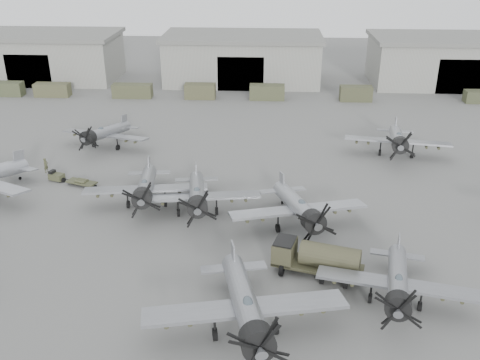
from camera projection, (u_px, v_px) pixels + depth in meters
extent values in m
plane|color=#5B5B59|center=(207.00, 266.00, 44.81)|extent=(220.00, 220.00, 0.00)
cube|color=gray|center=(42.00, 58.00, 101.17)|extent=(28.00, 14.00, 8.00)
cube|color=slate|center=(39.00, 34.00, 99.34)|extent=(29.00, 14.80, 0.70)
cube|color=black|center=(28.00, 71.00, 95.42)|extent=(8.12, 0.40, 6.00)
cube|color=gray|center=(242.00, 60.00, 99.36)|extent=(28.00, 14.00, 8.00)
cube|color=slate|center=(243.00, 36.00, 97.53)|extent=(29.00, 14.80, 0.70)
cube|color=black|center=(241.00, 74.00, 93.61)|extent=(8.12, 0.40, 6.00)
cube|color=gray|center=(450.00, 62.00, 97.55)|extent=(28.00, 14.00, 8.00)
cube|color=slate|center=(454.00, 38.00, 95.73)|extent=(29.00, 14.80, 0.70)
cube|color=black|center=(461.00, 77.00, 91.80)|extent=(8.12, 0.40, 6.00)
cube|color=#42482F|center=(4.00, 89.00, 91.58)|extent=(6.58, 2.20, 2.37)
cube|color=#494A30|center=(52.00, 90.00, 91.20)|extent=(5.93, 2.20, 2.25)
cube|color=#44462E|center=(132.00, 91.00, 90.53)|extent=(6.64, 2.20, 2.30)
cube|color=#48482F|center=(200.00, 91.00, 89.94)|extent=(5.14, 2.20, 2.50)
cube|color=#43472E|center=(267.00, 92.00, 89.40)|extent=(5.82, 2.20, 2.49)
cube|color=#41422B|center=(356.00, 93.00, 88.71)|extent=(5.27, 2.20, 2.46)
cylinder|color=gray|center=(244.00, 299.00, 36.81)|extent=(4.04, 11.96, 3.49)
cylinder|color=black|center=(258.00, 342.00, 31.74)|extent=(2.44, 2.16, 2.33)
cube|color=gray|center=(245.00, 308.00, 36.33)|extent=(14.19, 5.24, 0.63)
cube|color=gray|center=(233.00, 255.00, 41.46)|extent=(0.51, 1.85, 2.23)
ellipsoid|color=#3F4C54|center=(248.00, 303.00, 34.78)|extent=(0.93, 1.45, 0.63)
cylinder|color=black|center=(215.00, 334.00, 36.59)|extent=(0.49, 0.94, 0.89)
cylinder|color=black|center=(276.00, 328.00, 37.17)|extent=(0.49, 0.94, 0.89)
cylinder|color=black|center=(234.00, 284.00, 42.19)|extent=(0.20, 0.38, 0.36)
cylinder|color=gray|center=(398.00, 277.00, 39.80)|extent=(3.58, 10.08, 2.95)
cylinder|color=black|center=(398.00, 306.00, 35.62)|extent=(2.08, 1.85, 1.96)
cube|color=gray|center=(397.00, 284.00, 39.40)|extent=(11.97, 4.62, 0.53)
cube|color=gray|center=(399.00, 245.00, 43.62)|extent=(0.46, 1.56, 1.89)
ellipsoid|color=#3F4C54|center=(399.00, 279.00, 38.12)|extent=(0.80, 1.23, 0.53)
cylinder|color=black|center=(370.00, 298.00, 40.31)|extent=(0.42, 0.80, 0.76)
cylinder|color=black|center=(420.00, 306.00, 39.43)|extent=(0.42, 0.80, 0.76)
cylinder|color=black|center=(395.00, 268.00, 44.24)|extent=(0.18, 0.32, 0.30)
cube|color=#A0A2A9|center=(19.00, 158.00, 59.80)|extent=(0.83, 1.64, 2.09)
cylinder|color=black|center=(20.00, 178.00, 60.52)|extent=(0.25, 0.36, 0.34)
cylinder|color=gray|center=(146.00, 184.00, 54.34)|extent=(2.95, 10.63, 3.10)
cylinder|color=black|center=(142.00, 198.00, 49.82)|extent=(2.09, 1.82, 2.06)
cube|color=gray|center=(146.00, 189.00, 53.91)|extent=(12.59, 3.90, 0.56)
cube|color=gray|center=(149.00, 165.00, 58.50)|extent=(0.35, 1.65, 1.98)
ellipsoid|color=#3F4C54|center=(144.00, 183.00, 52.53)|extent=(0.76, 1.26, 0.56)
cylinder|color=black|center=(128.00, 204.00, 54.25)|extent=(0.39, 0.82, 0.79)
cylinder|color=black|center=(166.00, 203.00, 54.55)|extent=(0.39, 0.82, 0.79)
cylinder|color=black|center=(150.00, 184.00, 59.15)|extent=(0.16, 0.33, 0.32)
cylinder|color=#93959B|center=(296.00, 204.00, 50.13)|extent=(4.31, 10.95, 3.22)
cylinder|color=black|center=(314.00, 222.00, 45.50)|extent=(2.31, 2.08, 2.14)
cube|color=#93959B|center=(298.00, 210.00, 49.69)|extent=(13.03, 5.52, 0.58)
cube|color=#93959B|center=(282.00, 181.00, 54.36)|extent=(0.56, 1.69, 2.06)
ellipsoid|color=#3F4C54|center=(302.00, 203.00, 48.27)|extent=(0.92, 1.35, 0.58)
cylinder|color=black|center=(278.00, 228.00, 49.83)|extent=(0.49, 0.87, 0.82)
cylinder|color=black|center=(318.00, 224.00, 50.56)|extent=(0.49, 0.87, 0.82)
cylinder|color=black|center=(282.00, 203.00, 55.04)|extent=(0.20, 0.35, 0.33)
cylinder|color=gray|center=(108.00, 132.00, 69.18)|extent=(3.93, 9.82, 2.89)
cylinder|color=black|center=(88.00, 138.00, 65.15)|extent=(2.08, 1.87, 1.92)
cube|color=gray|center=(105.00, 135.00, 68.80)|extent=(11.69, 5.02, 0.52)
cube|color=gray|center=(124.00, 120.00, 72.87)|extent=(0.51, 1.51, 1.85)
ellipsoid|color=#3F4C54|center=(101.00, 129.00, 67.56)|extent=(0.83, 1.22, 0.52)
cylinder|color=black|center=(94.00, 144.00, 69.76)|extent=(0.45, 0.78, 0.74)
cylinder|color=black|center=(118.00, 148.00, 68.76)|extent=(0.45, 0.78, 0.74)
cylinder|color=black|center=(125.00, 135.00, 73.48)|extent=(0.19, 0.31, 0.30)
cylinder|color=#93959B|center=(397.00, 137.00, 66.63)|extent=(3.25, 10.97, 3.20)
cylinder|color=black|center=(400.00, 145.00, 62.04)|extent=(2.18, 1.91, 2.13)
cube|color=#93959B|center=(397.00, 141.00, 66.19)|extent=(13.00, 4.28, 0.57)
cube|color=#93959B|center=(396.00, 124.00, 70.83)|extent=(0.39, 1.70, 2.04)
ellipsoid|color=#3F4C54|center=(399.00, 135.00, 64.79)|extent=(0.80, 1.31, 0.57)
cylinder|color=black|center=(380.00, 153.00, 67.07)|extent=(0.41, 0.85, 0.82)
cylinder|color=black|center=(412.00, 155.00, 66.32)|extent=(0.41, 0.85, 0.82)
cylinder|color=black|center=(394.00, 141.00, 71.51)|extent=(0.17, 0.34, 0.33)
cylinder|color=gray|center=(197.00, 192.00, 52.75)|extent=(2.95, 10.63, 3.10)
cylinder|color=black|center=(197.00, 207.00, 48.22)|extent=(2.09, 1.82, 2.06)
cube|color=gray|center=(197.00, 197.00, 52.31)|extent=(12.59, 3.90, 0.56)
cube|color=gray|center=(196.00, 171.00, 56.90)|extent=(0.35, 1.65, 1.98)
ellipsoid|color=#3F4C54|center=(197.00, 190.00, 50.93)|extent=(0.76, 1.26, 0.56)
cylinder|color=black|center=(179.00, 213.00, 52.65)|extent=(0.39, 0.82, 0.79)
cylinder|color=black|center=(217.00, 211.00, 52.95)|extent=(0.39, 0.82, 0.79)
cylinder|color=black|center=(197.00, 191.00, 57.55)|extent=(0.16, 0.33, 0.32)
cube|color=#3E3D29|center=(318.00, 265.00, 43.49)|extent=(7.67, 4.33, 0.26)
cube|color=#3E3D29|center=(285.00, 251.00, 43.98)|extent=(2.27, 2.76, 1.77)
cylinder|color=#3E3D29|center=(330.00, 257.00, 42.77)|extent=(5.15, 3.23, 1.98)
cube|color=black|center=(285.00, 241.00, 43.58)|extent=(2.08, 2.43, 0.16)
cylinder|color=black|center=(282.00, 270.00, 43.40)|extent=(0.56, 0.99, 0.94)
cylinder|color=black|center=(350.00, 266.00, 43.90)|extent=(0.56, 0.99, 0.94)
cube|color=#40422B|center=(57.00, 177.00, 60.11)|extent=(1.85, 1.46, 0.72)
cube|color=black|center=(52.00, 172.00, 60.10)|extent=(0.69, 0.91, 0.45)
cylinder|color=black|center=(57.00, 179.00, 60.22)|extent=(1.18, 0.83, 0.50)
cylinder|color=black|center=(65.00, 179.00, 59.75)|extent=(1.04, 0.42, 0.07)
cube|color=#40422B|center=(82.00, 182.00, 58.98)|extent=(3.64, 2.30, 0.16)
cylinder|color=black|center=(82.00, 184.00, 59.07)|extent=(1.40, 0.81, 0.40)
cylinder|color=#40422B|center=(81.00, 181.00, 58.90)|extent=(1.28, 0.68, 0.29)
imported|color=#46482F|center=(46.00, 165.00, 62.06)|extent=(0.60, 0.74, 1.77)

